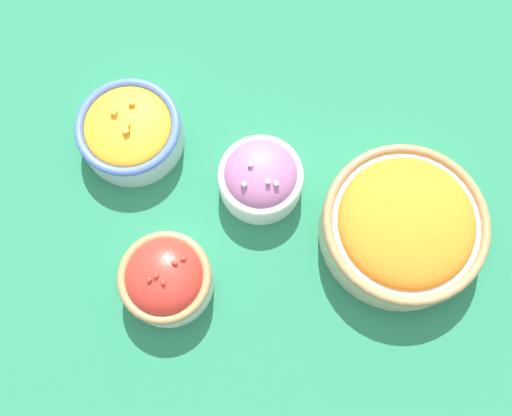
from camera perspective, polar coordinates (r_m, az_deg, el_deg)
name	(u,v)px	position (r m, az deg, el deg)	size (l,w,h in m)	color
ground_plane	(256,214)	(0.76, 0.00, -0.64)	(3.00, 3.00, 0.00)	#23704C
bowl_red_onion	(261,177)	(0.74, 0.46, 3.07)	(0.11, 0.11, 0.07)	white
bowl_carrots	(404,225)	(0.74, 14.55, -1.68)	(0.21, 0.21, 0.08)	beige
bowl_cherry_tomatoes	(166,278)	(0.71, -9.02, -6.97)	(0.11, 0.11, 0.08)	silver
bowl_squash	(130,130)	(0.78, -12.52, 7.58)	(0.14, 0.14, 0.07)	#B2C1CC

